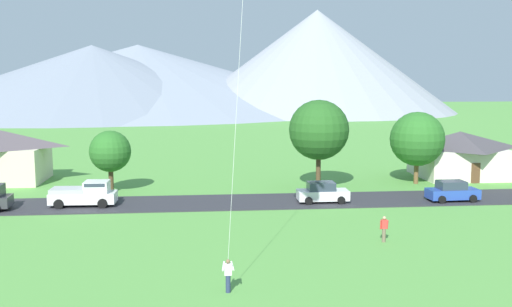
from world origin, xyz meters
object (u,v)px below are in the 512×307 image
Objects in this scene: tree_right_of_center at (417,139)px; pickup_truck_white_east_side at (85,194)px; house_leftmost at (459,153)px; watcher_person at (384,229)px; parked_car_blue_west_end at (452,191)px; parked_car_white_mid_west at (322,193)px; tree_center at (319,130)px; tree_near_left at (110,151)px.

pickup_truck_white_east_side is (-30.21, -7.33, -3.31)m from tree_right_of_center.
pickup_truck_white_east_side is at bearing -163.42° from house_leftmost.
house_leftmost is 5.41× the size of watcher_person.
tree_right_of_center is at bearing 90.11° from parked_car_blue_west_end.
pickup_truck_white_east_side reaches higher than watcher_person.
parked_car_blue_west_end is at bearing -2.81° from parked_car_white_mid_west.
pickup_truck_white_east_side is at bearing -166.36° from tree_right_of_center.
watcher_person is at bearing -123.42° from house_leftmost.
tree_right_of_center is 9.07m from parked_car_blue_west_end.
parked_car_white_mid_west is (-0.86, -5.92, -4.64)m from tree_center.
tree_right_of_center is (28.94, 1.53, 0.65)m from tree_near_left.
house_leftmost is at bearing 56.58° from watcher_person.
watcher_person is at bearing -42.97° from tree_near_left.
house_leftmost is at bearing 30.22° from tree_right_of_center.
tree_center is at bearing -161.54° from house_leftmost.
house_leftmost is at bearing 8.07° from tree_near_left.
tree_center reaches higher than tree_right_of_center.
pickup_truck_white_east_side is (-36.05, -10.73, -1.39)m from house_leftmost.
tree_near_left is at bearing 178.86° from tree_center.
tree_right_of_center is 31.27m from pickup_truck_white_east_side.
tree_center is 12.84m from parked_car_blue_west_end.
tree_center is (18.88, -0.37, 1.79)m from tree_near_left.
tree_center is at bearing 92.06° from watcher_person.
tree_near_left is at bearing 166.72° from parked_car_blue_west_end.
house_leftmost reaches higher than parked_car_blue_west_end.
tree_right_of_center reaches higher than tree_near_left.
tree_center reaches higher than watcher_person.
tree_center is 10.30m from tree_right_of_center.
tree_center is 1.94× the size of parked_car_blue_west_end.
house_leftmost is 37.64m from pickup_truck_white_east_side.
tree_center is at bearing 147.34° from parked_car_blue_west_end.
tree_near_left is 6.51m from pickup_truck_white_east_side.
tree_right_of_center reaches higher than pickup_truck_white_east_side.
house_leftmost is at bearing 63.68° from parked_car_blue_west_end.
parked_car_white_mid_west is (-10.93, 0.54, 0.00)m from parked_car_blue_west_end.
tree_near_left is at bearing -171.93° from house_leftmost.
tree_center is 1.18× the size of tree_right_of_center.
watcher_person is (19.52, -18.18, -2.84)m from tree_near_left.
tree_center reaches higher than house_leftmost.
tree_center is at bearing -1.14° from tree_near_left.
parked_car_white_mid_west is at bearing -144.35° from tree_right_of_center.
tree_right_of_center is at bearing 64.46° from watcher_person.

